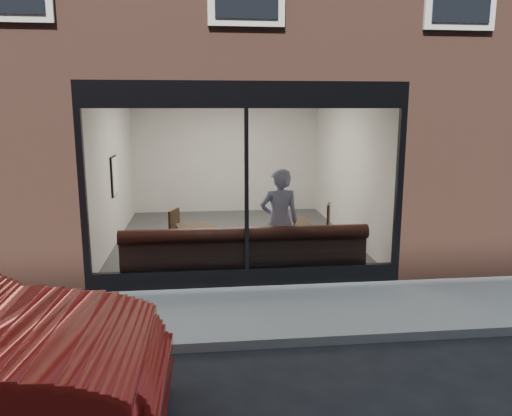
{
  "coord_description": "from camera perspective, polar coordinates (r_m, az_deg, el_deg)",
  "views": [
    {
      "loc": [
        -0.7,
        -5.51,
        2.8
      ],
      "look_at": [
        0.19,
        2.4,
        1.2
      ],
      "focal_mm": 35.0,
      "sensor_mm": 36.0,
      "label": 1
    }
  ],
  "objects": [
    {
      "name": "cafe_wall_right",
      "position": [
        11.05,
        10.45,
        4.91
      ],
      "size": [
        0.0,
        6.0,
        6.0
      ],
      "primitive_type": "plane",
      "rotation": [
        1.57,
        0.0,
        -1.57
      ],
      "color": "silver",
      "rests_on": "ground"
    },
    {
      "name": "banquette",
      "position": [
        8.4,
        -1.32,
        -6.53
      ],
      "size": [
        4.0,
        0.55,
        0.45
      ],
      "primitive_type": "cube",
      "color": "#3C1D15",
      "rests_on": "cafe_floor"
    },
    {
      "name": "wall_poster",
      "position": [
        10.67,
        -15.82,
        3.55
      ],
      "size": [
        0.02,
        0.57,
        0.76
      ],
      "primitive_type": "cube",
      "color": "white",
      "rests_on": "cafe_wall_left"
    },
    {
      "name": "storefront_header",
      "position": [
        7.6,
        -1.14,
        12.84
      ],
      "size": [
        5.0,
        0.1,
        0.4
      ],
      "primitive_type": "cube",
      "color": "black",
      "rests_on": "host_building_upper"
    },
    {
      "name": "host_building_backfill",
      "position": [
        16.57,
        -4.01,
        7.15
      ],
      "size": [
        5.0,
        6.0,
        3.2
      ],
      "primitive_type": "cube",
      "color": "brown",
      "rests_on": "ground"
    },
    {
      "name": "storefront_mullion",
      "position": [
        7.7,
        -1.09,
        1.98
      ],
      "size": [
        0.06,
        0.1,
        2.5
      ],
      "primitive_type": "cube",
      "color": "black",
      "rests_on": "storefront_kick"
    },
    {
      "name": "storefront_kick",
      "position": [
        8.04,
        -1.06,
        -7.91
      ],
      "size": [
        5.0,
        0.1,
        0.3
      ],
      "primitive_type": "cube",
      "color": "black",
      "rests_on": "ground"
    },
    {
      "name": "host_building_pier_right",
      "position": [
        14.28,
        11.85,
        6.27
      ],
      "size": [
        2.5,
        12.0,
        3.2
      ],
      "primitive_type": "cube",
      "color": "brown",
      "rests_on": "ground"
    },
    {
      "name": "host_building_pier_left",
      "position": [
        13.9,
        -19.16,
        5.76
      ],
      "size": [
        2.5,
        12.0,
        3.2
      ],
      "primitive_type": "cube",
      "color": "brown",
      "rests_on": "ground"
    },
    {
      "name": "cafe_chair_right",
      "position": [
        10.13,
        7.13,
        -3.4
      ],
      "size": [
        0.48,
        0.48,
        0.04
      ],
      "primitive_type": "cube",
      "rotation": [
        0.0,
        0.0,
        2.81
      ],
      "color": "black",
      "rests_on": "cafe_floor"
    },
    {
      "name": "cafe_ceiling",
      "position": [
        10.54,
        -2.67,
        13.44
      ],
      "size": [
        6.0,
        6.0,
        0.0
      ],
      "primitive_type": "plane",
      "rotation": [
        3.14,
        0.0,
        0.0
      ],
      "color": "white",
      "rests_on": "host_building_upper"
    },
    {
      "name": "person",
      "position": [
        8.45,
        2.7,
        -1.57
      ],
      "size": [
        0.69,
        0.47,
        1.83
      ],
      "primitive_type": "imported",
      "rotation": [
        0.0,
        0.0,
        3.19
      ],
      "color": "#9FACD9",
      "rests_on": "cafe_floor"
    },
    {
      "name": "storefront_glass",
      "position": [
        7.67,
        -1.07,
        1.94
      ],
      "size": [
        4.8,
        0.0,
        4.8
      ],
      "primitive_type": "plane",
      "rotation": [
        1.57,
        0.0,
        0.0
      ],
      "color": "white",
      "rests_on": "storefront_kick"
    },
    {
      "name": "cafe_wall_back",
      "position": [
        13.57,
        -3.45,
        6.24
      ],
      "size": [
        5.0,
        0.0,
        5.0
      ],
      "primitive_type": "plane",
      "rotation": [
        1.57,
        0.0,
        0.0
      ],
      "color": "silver",
      "rests_on": "ground"
    },
    {
      "name": "cafe_floor",
      "position": [
        10.9,
        -2.52,
        -3.46
      ],
      "size": [
        6.0,
        6.0,
        0.0
      ],
      "primitive_type": "plane",
      "color": "#2D2D30",
      "rests_on": "ground"
    },
    {
      "name": "sidewalk_near",
      "position": [
        7.12,
        -0.24,
        -11.77
      ],
      "size": [
        40.0,
        2.0,
        0.01
      ],
      "primitive_type": "cube",
      "color": "gray",
      "rests_on": "ground"
    },
    {
      "name": "cafe_chair_left",
      "position": [
        9.65,
        -10.28,
        -4.24
      ],
      "size": [
        0.57,
        0.57,
        0.04
      ],
      "primitive_type": "cube",
      "rotation": [
        0.0,
        0.0,
        2.78
      ],
      "color": "black",
      "rests_on": "cafe_floor"
    },
    {
      "name": "cafe_table_right",
      "position": [
        9.14,
        4.15,
        -1.73
      ],
      "size": [
        0.64,
        0.64,
        0.04
      ],
      "primitive_type": "cube",
      "rotation": [
        0.0,
        0.0,
        -0.01
      ],
      "color": "black",
      "rests_on": "cafe_floor"
    },
    {
      "name": "ground",
      "position": [
        6.22,
        0.79,
        -15.42
      ],
      "size": [
        120.0,
        120.0,
        0.0
      ],
      "primitive_type": "plane",
      "color": "black",
      "rests_on": "ground"
    },
    {
      "name": "cafe_wall_left",
      "position": [
        10.73,
        -16.02,
        4.47
      ],
      "size": [
        0.0,
        6.0,
        6.0
      ],
      "primitive_type": "plane",
      "rotation": [
        1.57,
        0.0,
        1.57
      ],
      "color": "silver",
      "rests_on": "ground"
    },
    {
      "name": "cafe_table_left",
      "position": [
        8.85,
        -6.78,
        -2.21
      ],
      "size": [
        0.76,
        0.76,
        0.04
      ],
      "primitive_type": "cube",
      "rotation": [
        0.0,
        0.0,
        0.17
      ],
      "color": "black",
      "rests_on": "cafe_floor"
    },
    {
      "name": "kerb_near",
      "position": [
        6.15,
        0.85,
        -15.13
      ],
      "size": [
        40.0,
        0.1,
        0.12
      ],
      "primitive_type": "cube",
      "color": "gray",
      "rests_on": "ground"
    }
  ]
}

